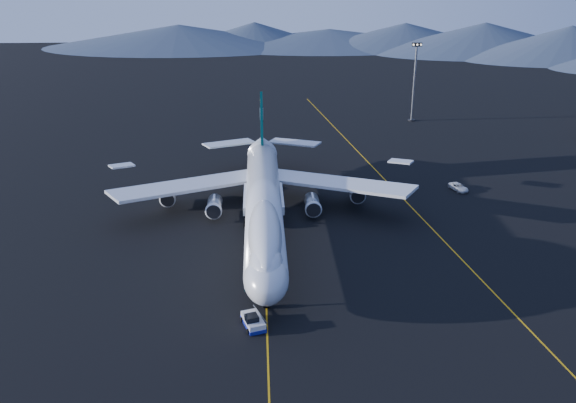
{
  "coord_description": "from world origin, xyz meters",
  "views": [
    {
      "loc": [
        -0.64,
        -107.79,
        49.46
      ],
      "look_at": [
        4.41,
        0.0,
        6.0
      ],
      "focal_mm": 40.0,
      "sensor_mm": 36.0,
      "label": 1
    }
  ],
  "objects_px": {
    "boeing_747": "(264,203)",
    "pushback_tug": "(253,322)",
    "floodlight_mast": "(414,82)",
    "service_van": "(458,187)"
  },
  "relations": [
    {
      "from": "pushback_tug",
      "to": "floodlight_mast",
      "type": "distance_m",
      "value": 119.94
    },
    {
      "from": "boeing_747",
      "to": "service_van",
      "type": "relative_size",
      "value": 14.07
    },
    {
      "from": "boeing_747",
      "to": "floodlight_mast",
      "type": "bearing_deg",
      "value": 59.95
    },
    {
      "from": "service_van",
      "to": "floodlight_mast",
      "type": "distance_m",
      "value": 59.74
    },
    {
      "from": "floodlight_mast",
      "to": "boeing_747",
      "type": "bearing_deg",
      "value": -120.05
    },
    {
      "from": "boeing_747",
      "to": "floodlight_mast",
      "type": "xyz_separation_m",
      "value": [
        45.31,
        78.32,
        5.86
      ]
    },
    {
      "from": "boeing_747",
      "to": "floodlight_mast",
      "type": "relative_size",
      "value": 3.14
    },
    {
      "from": "boeing_747",
      "to": "pushback_tug",
      "type": "height_order",
      "value": "boeing_747"
    },
    {
      "from": "pushback_tug",
      "to": "service_van",
      "type": "relative_size",
      "value": 1.03
    },
    {
      "from": "boeing_747",
      "to": "pushback_tug",
      "type": "relative_size",
      "value": 13.62
    }
  ]
}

